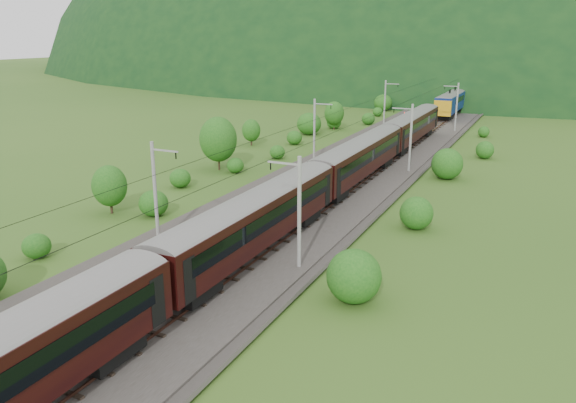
% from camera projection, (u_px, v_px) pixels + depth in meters
% --- Properties ---
extents(ground, '(600.00, 600.00, 0.00)m').
position_uv_depth(ground, '(225.00, 256.00, 42.57)').
color(ground, '#31571B').
rests_on(ground, ground).
extents(railbed, '(14.00, 220.00, 0.30)m').
position_uv_depth(railbed, '(282.00, 217.00, 51.17)').
color(railbed, '#38332D').
rests_on(railbed, ground).
extents(track_left, '(2.40, 220.00, 0.27)m').
position_uv_depth(track_left, '(259.00, 211.00, 52.10)').
color(track_left, brown).
rests_on(track_left, railbed).
extents(track_right, '(2.40, 220.00, 0.27)m').
position_uv_depth(track_right, '(306.00, 218.00, 50.12)').
color(track_right, brown).
rests_on(track_right, railbed).
extents(catenary_left, '(2.54, 192.28, 8.00)m').
position_uv_depth(catenary_left, '(315.00, 129.00, 71.45)').
color(catenary_left, gray).
rests_on(catenary_left, railbed).
extents(catenary_right, '(2.54, 192.28, 8.00)m').
position_uv_depth(catenary_right, '(410.00, 136.00, 66.41)').
color(catenary_right, gray).
rests_on(catenary_right, railbed).
extents(overhead_wires, '(4.83, 198.00, 0.03)m').
position_uv_depth(overhead_wires, '(282.00, 142.00, 49.17)').
color(overhead_wires, black).
rests_on(overhead_wires, ground).
extents(mountain_main, '(504.00, 360.00, 244.00)m').
position_uv_depth(mountain_main, '(512.00, 68.00, 267.28)').
color(mountain_main, '#113316').
rests_on(mountain_main, ground).
extents(mountain_ridge, '(336.00, 280.00, 132.00)m').
position_uv_depth(mountain_ridge, '(313.00, 60.00, 351.30)').
color(mountain_ridge, '#113316').
rests_on(mountain_ridge, ground).
extents(train, '(3.17, 150.23, 5.52)m').
position_uv_depth(train, '(317.00, 176.00, 51.14)').
color(train, black).
rests_on(train, ground).
extents(hazard_post_near, '(0.14, 0.14, 1.32)m').
position_uv_depth(hazard_post_near, '(365.00, 157.00, 71.85)').
color(hazard_post_near, red).
rests_on(hazard_post_near, railbed).
extents(hazard_post_far, '(0.18, 0.18, 1.70)m').
position_uv_depth(hazard_post_far, '(414.00, 128.00, 92.71)').
color(hazard_post_far, red).
rests_on(hazard_post_far, railbed).
extents(signal, '(0.22, 0.22, 1.97)m').
position_uv_depth(signal, '(404.00, 117.00, 102.91)').
color(signal, black).
rests_on(signal, railbed).
extents(vegetation_left, '(12.93, 150.61, 6.57)m').
position_uv_depth(vegetation_left, '(212.00, 159.00, 64.70)').
color(vegetation_left, '#1B5516').
rests_on(vegetation_left, ground).
extents(vegetation_right, '(6.01, 104.65, 3.23)m').
position_uv_depth(vegetation_right, '(415.00, 216.00, 47.32)').
color(vegetation_right, '#1B5516').
rests_on(vegetation_right, ground).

